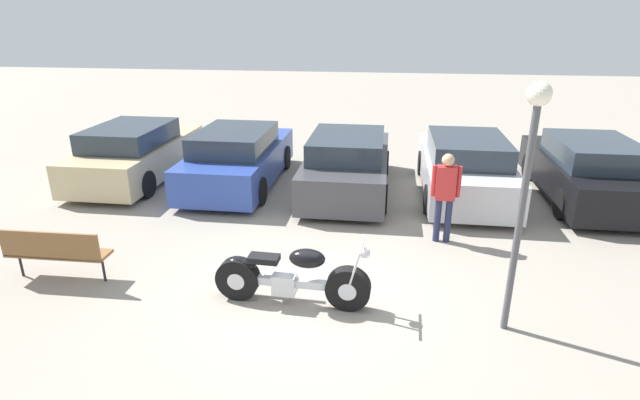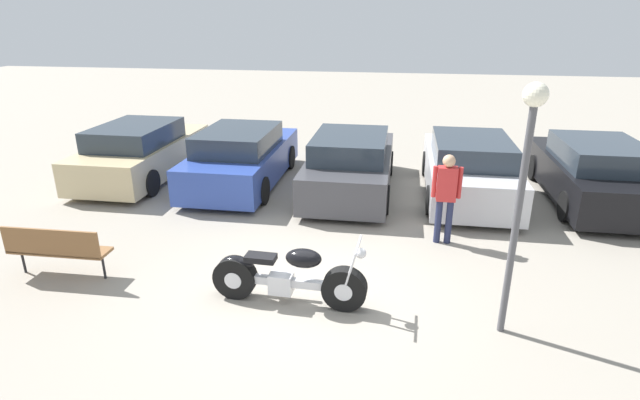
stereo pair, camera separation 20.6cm
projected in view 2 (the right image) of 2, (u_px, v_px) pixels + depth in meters
The scene contains 10 objects.
ground_plane at pixel (305, 292), 7.59m from camera, with size 60.00×60.00×0.00m, color gray.
motorcycle at pixel (287, 277), 7.19m from camera, with size 2.28×0.62×1.04m.
parked_car_champagne at pixel (142, 152), 12.71m from camera, with size 1.92×4.43×1.41m.
parked_car_blue at pixel (242, 158), 12.21m from camera, with size 1.92×4.43×1.41m.
parked_car_dark_grey at pixel (351, 164), 11.67m from camera, with size 1.92×4.43×1.41m.
parked_car_silver at pixel (468, 168), 11.39m from camera, with size 1.92×4.43×1.41m.
parked_car_black at pixel (593, 173), 11.05m from camera, with size 1.92×4.43×1.41m.
park_bench at pixel (56, 247), 7.81m from camera, with size 1.61×0.43×0.89m.
lamp_post at pixel (525, 166), 5.87m from camera, with size 0.29×0.29×3.27m.
person_standing at pixel (446, 192), 8.89m from camera, with size 0.52×0.22×1.68m.
Camera 2 is at (1.29, -6.49, 3.99)m, focal length 28.00 mm.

